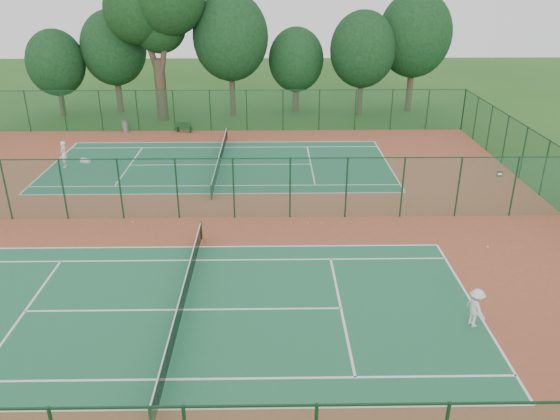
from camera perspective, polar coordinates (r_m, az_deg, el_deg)
The scene contains 18 objects.
ground at distance 30.62m, azimuth -7.63°, elevation -0.81°, with size 120.00×120.00×0.00m, color #25561B.
red_pad at distance 30.62m, azimuth -7.63°, elevation -0.81°, with size 40.00×36.00×0.01m, color brown.
court_near at distance 22.82m, azimuth -10.04°, elevation -10.23°, with size 23.77×10.97×0.01m, color #1F6440.
court_far at distance 38.94m, azimuth -6.23°, elevation 4.73°, with size 23.77×10.97×0.01m, color #1E5F41.
fence_north at distance 47.07m, azimuth -5.41°, elevation 10.33°, with size 40.00×0.09×3.50m.
fence_divider at distance 29.94m, azimuth -7.81°, elevation 2.25°, with size 40.00×0.09×3.50m.
tennis_net_near at distance 22.53m, azimuth -10.14°, elevation -9.11°, with size 0.10×12.90×0.97m.
tennis_net_far at distance 38.77m, azimuth -6.27°, elevation 5.47°, with size 0.10×12.90×0.97m.
player_near at distance 22.45m, azimuth 19.77°, elevation -9.59°, with size 1.03×0.59×1.60m, color silver.
player_far at distance 40.80m, azimuth -21.66°, elevation 5.43°, with size 0.67×0.44×1.84m, color white.
trash_bin at distance 48.44m, azimuth -15.87°, elevation 8.39°, with size 0.55×0.55×0.99m, color slate.
bench at distance 47.33m, azimuth -10.05°, elevation 8.54°, with size 1.53×0.84×0.91m.
kit_bag at distance 41.59m, azimuth -19.68°, elevation 4.89°, with size 0.70×0.26×0.26m, color white.
stray_ball_a at distance 29.73m, azimuth 4.37°, elevation -1.36°, with size 0.07×0.07×0.07m, color gold.
stray_ball_b at distance 29.67m, azimuth 2.93°, elevation -1.36°, with size 0.08×0.08×0.08m, color #A5C32D.
stray_ball_c at distance 30.80m, azimuth -15.13°, elevation -1.23°, with size 0.07×0.07×0.07m, color yellow.
big_tree at distance 50.80m, azimuth -12.89°, elevation 19.79°, with size 8.81×6.45×13.53m.
evergreen_row at distance 53.51m, azimuth -4.32°, elevation 10.07°, with size 39.00×5.00×12.00m, color black, non-canonical shape.
Camera 1 is at (3.61, -27.65, 12.65)m, focal length 35.00 mm.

